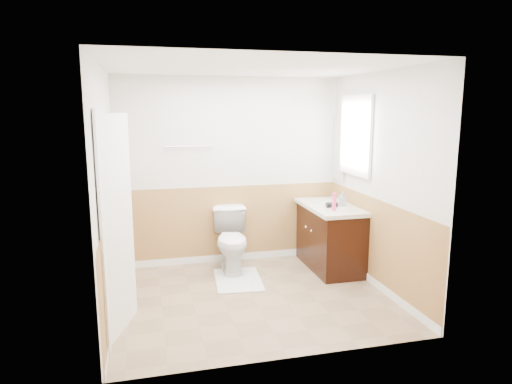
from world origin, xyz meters
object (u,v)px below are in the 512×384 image
object	(u,v)px
bath_mat	(238,280)
toilet	(232,240)
vanity_cabinet	(330,238)
soap_dispenser	(342,199)
lotion_bottle	(334,202)

from	to	relation	value
bath_mat	toilet	bearing A→B (deg)	90.00
bath_mat	vanity_cabinet	world-z (taller)	vanity_cabinet
soap_dispenser	lotion_bottle	bearing A→B (deg)	-131.56
bath_mat	soap_dispenser	world-z (taller)	soap_dispenser
vanity_cabinet	lotion_bottle	bearing A→B (deg)	-107.29
bath_mat	lotion_bottle	size ratio (longest dim) A/B	3.64
toilet	soap_dispenser	xyz separation A→B (m)	(1.39, -0.29, 0.54)
vanity_cabinet	soap_dispenser	world-z (taller)	soap_dispenser
bath_mat	lotion_bottle	bearing A→B (deg)	-7.09
vanity_cabinet	lotion_bottle	distance (m)	0.65
toilet	vanity_cabinet	bearing A→B (deg)	-4.61
toilet	soap_dispenser	distance (m)	1.52
toilet	vanity_cabinet	xyz separation A→B (m)	(1.27, -0.21, -0.00)
lotion_bottle	soap_dispenser	xyz separation A→B (m)	(0.22, 0.25, -0.02)
lotion_bottle	soap_dispenser	size ratio (longest dim) A/B	1.21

